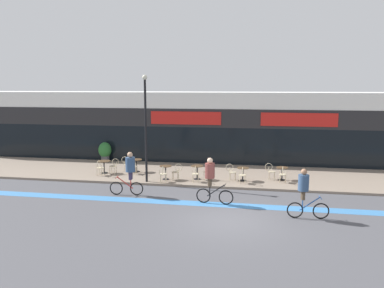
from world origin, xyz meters
TOP-DOWN VIEW (x-y plane):
  - ground_plane at (0.00, 0.00)m, footprint 120.00×120.00m
  - sidewalk_slab at (0.00, 7.25)m, footprint 40.00×5.50m
  - storefront_facade at (0.00, 11.96)m, footprint 40.00×4.06m
  - bike_lane_stripe at (0.00, 1.91)m, footprint 36.00×0.70m
  - bistro_table_0 at (-7.77, 6.29)m, footprint 0.76×0.76m
  - bistro_table_1 at (-6.00, 6.97)m, footprint 0.67×0.67m
  - bistro_table_2 at (-3.85, 5.46)m, footprint 0.66×0.66m
  - bistro_table_3 at (-2.15, 5.78)m, footprint 0.69×0.69m
  - bistro_table_4 at (0.33, 5.90)m, footprint 0.66×0.66m
  - bistro_table_5 at (2.43, 6.41)m, footprint 0.65×0.65m
  - cafe_chair_0_near at (-7.77, 5.67)m, footprint 0.41×0.58m
  - cafe_chair_0_side at (-7.14, 6.29)m, footprint 0.58×0.41m
  - cafe_chair_1_near at (-6.00, 6.35)m, footprint 0.44×0.59m
  - cafe_chair_1_side at (-6.63, 6.97)m, footprint 0.58×0.42m
  - cafe_chair_2_near at (-3.84, 4.83)m, footprint 0.44×0.59m
  - cafe_chair_2_side at (-3.22, 5.46)m, footprint 0.58×0.42m
  - cafe_chair_3_near at (-2.15, 5.15)m, footprint 0.44×0.59m
  - cafe_chair_3_side at (-1.53, 5.77)m, footprint 0.59×0.44m
  - cafe_chair_4_near at (0.33, 5.27)m, footprint 0.42×0.58m
  - cafe_chair_4_side at (-0.30, 5.90)m, footprint 0.58×0.41m
  - cafe_chair_5_near at (2.42, 5.78)m, footprint 0.45×0.60m
  - cafe_chair_5_side at (1.81, 6.42)m, footprint 0.59×0.43m
  - planter_pot at (-9.08, 9.60)m, footprint 0.87×0.87m
  - lamp_post at (-4.75, 4.83)m, footprint 0.26×0.26m
  - cyclist_0 at (-4.94, 2.68)m, footprint 1.64×0.55m
  - cyclist_1 at (2.91, 0.78)m, footprint 1.65×0.50m
  - cyclist_2 at (-0.94, 2.04)m, footprint 1.68×0.54m

SIDE VIEW (x-z plane):
  - ground_plane at x=0.00m, z-range 0.00..0.00m
  - bike_lane_stripe at x=0.00m, z-range 0.00..0.01m
  - sidewalk_slab at x=0.00m, z-range 0.00..0.12m
  - bistro_table_5 at x=2.43m, z-range 0.27..0.97m
  - bistro_table_4 at x=0.33m, z-range 0.27..0.99m
  - cafe_chair_0_near at x=-7.77m, z-range 0.19..1.09m
  - cafe_chair_0_side at x=-7.14m, z-range 0.19..1.09m
  - cafe_chair_1_near at x=-6.00m, z-range 0.19..1.09m
  - cafe_chair_1_side at x=-6.63m, z-range 0.19..1.09m
  - cafe_chair_2_near at x=-3.84m, z-range 0.19..1.09m
  - cafe_chair_2_side at x=-3.22m, z-range 0.19..1.09m
  - cafe_chair_3_near at x=-2.15m, z-range 0.19..1.09m
  - cafe_chair_3_side at x=-1.53m, z-range 0.19..1.09m
  - cafe_chair_4_near at x=0.33m, z-range 0.19..1.09m
  - cafe_chair_4_side at x=-0.30m, z-range 0.19..1.09m
  - cafe_chair_5_near at x=2.42m, z-range 0.19..1.09m
  - cafe_chair_5_side at x=1.81m, z-range 0.19..1.09m
  - bistro_table_0 at x=-7.77m, z-range 0.28..1.02m
  - bistro_table_1 at x=-6.00m, z-range 0.28..1.03m
  - bistro_table_2 at x=-3.85m, z-range 0.28..1.04m
  - bistro_table_3 at x=-2.15m, z-range 0.28..1.04m
  - planter_pot at x=-9.08m, z-range 0.17..1.48m
  - cyclist_1 at x=2.91m, z-range 0.16..2.17m
  - cyclist_2 at x=-0.94m, z-range 0.17..2.25m
  - cyclist_0 at x=-4.94m, z-range 0.20..2.30m
  - storefront_facade at x=0.00m, z-range -0.01..4.77m
  - lamp_post at x=-4.75m, z-range 0.53..6.17m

